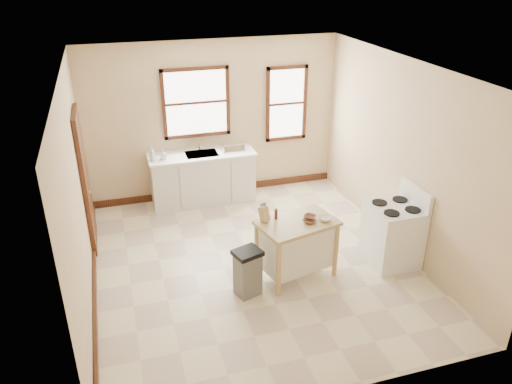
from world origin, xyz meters
TOP-DOWN VIEW (x-y plane):
  - floor at (0.00, 0.00)m, footprint 5.00×5.00m
  - ceiling at (0.00, 0.00)m, footprint 5.00×5.00m
  - wall_back at (0.00, 2.50)m, footprint 4.50×0.04m
  - wall_left at (-2.25, 0.00)m, footprint 0.04×5.00m
  - wall_right at (2.25, 0.00)m, footprint 0.04×5.00m
  - window_main at (-0.30, 2.48)m, footprint 1.17×0.06m
  - window_side at (1.35, 2.48)m, footprint 0.77×0.06m
  - door_left at (-2.21, 1.30)m, footprint 0.06×0.90m
  - baseboard_back at (0.00, 2.47)m, footprint 4.50×0.04m
  - baseboard_left at (-2.22, 0.00)m, footprint 0.04×5.00m
  - sink_counter at (-0.30, 2.20)m, footprint 1.86×0.62m
  - faucet at (-0.30, 2.38)m, footprint 0.03×0.03m
  - soap_bottle_a at (-1.15, 2.12)m, footprint 0.11×0.11m
  - soap_bottle_b at (-0.96, 2.13)m, footprint 0.09×0.10m
  - dish_rack at (0.26, 2.22)m, footprint 0.40×0.31m
  - kitchen_island at (0.48, -0.42)m, footprint 1.16×0.88m
  - knife_block at (0.05, -0.28)m, footprint 0.13×0.13m
  - pepper_grinder at (0.23, -0.27)m, footprint 0.06×0.06m
  - bowl_a at (0.62, -0.49)m, footprint 0.23×0.23m
  - bowl_b at (0.67, -0.39)m, footprint 0.23×0.23m
  - bowl_c at (0.84, -0.50)m, footprint 0.18×0.18m
  - trash_bin at (-0.28, -0.65)m, footprint 0.41×0.38m
  - gas_stove at (1.91, -0.49)m, footprint 0.71×0.72m

SIDE VIEW (x-z plane):
  - floor at x=0.00m, z-range 0.00..0.00m
  - baseboard_back at x=0.00m, z-range 0.00..0.12m
  - baseboard_left at x=-2.22m, z-range 0.00..0.12m
  - trash_bin at x=-0.28m, z-range 0.00..0.66m
  - kitchen_island at x=0.48m, z-range 0.00..0.84m
  - sink_counter at x=-0.30m, z-range 0.00..0.92m
  - gas_stove at x=1.91m, z-range 0.00..1.16m
  - bowl_b at x=0.67m, z-range 0.84..0.89m
  - bowl_a at x=0.62m, z-range 0.84..0.89m
  - bowl_c at x=0.84m, z-range 0.84..0.90m
  - pepper_grinder at x=0.23m, z-range 0.84..0.99m
  - knife_block at x=0.05m, z-range 0.84..1.04m
  - dish_rack at x=0.26m, z-range 0.92..1.02m
  - soap_bottle_b at x=-0.96m, z-range 0.92..1.09m
  - faucet at x=-0.30m, z-range 0.92..1.14m
  - soap_bottle_a at x=-1.15m, z-range 0.92..1.15m
  - door_left at x=-2.21m, z-range 0.00..2.10m
  - wall_back at x=0.00m, z-range 0.00..2.80m
  - wall_left at x=-2.25m, z-range 0.00..2.80m
  - wall_right at x=2.25m, z-range 0.00..2.80m
  - window_side at x=1.35m, z-range 0.92..2.29m
  - window_main at x=-0.30m, z-range 1.14..2.36m
  - ceiling at x=0.00m, z-range 2.80..2.80m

